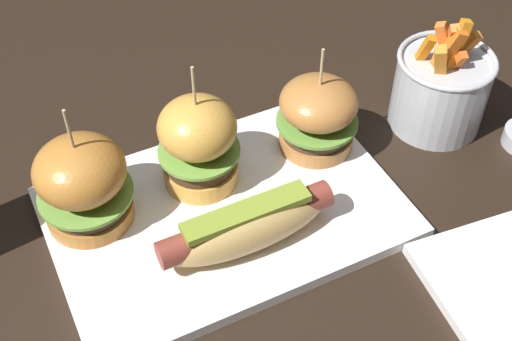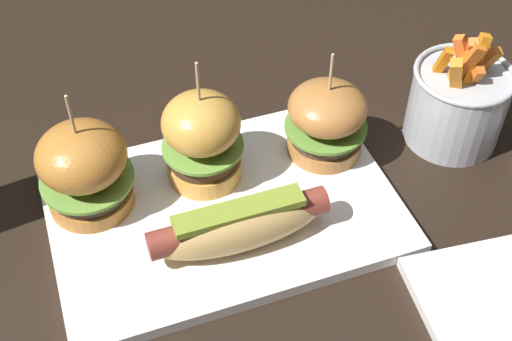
{
  "view_description": "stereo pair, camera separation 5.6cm",
  "coord_description": "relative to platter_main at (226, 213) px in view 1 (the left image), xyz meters",
  "views": [
    {
      "loc": [
        -0.18,
        -0.43,
        0.55
      ],
      "look_at": [
        0.04,
        0.0,
        0.05
      ],
      "focal_mm": 47.88,
      "sensor_mm": 36.0,
      "label": 1
    },
    {
      "loc": [
        -0.13,
        -0.45,
        0.55
      ],
      "look_at": [
        0.04,
        0.0,
        0.05
      ],
      "focal_mm": 47.88,
      "sensor_mm": 36.0,
      "label": 2
    }
  ],
  "objects": [
    {
      "name": "fries_bucket",
      "position": [
        0.29,
        0.03,
        0.04
      ],
      "size": [
        0.11,
        0.11,
        0.14
      ],
      "color": "#B7BABF",
      "rests_on": "ground"
    },
    {
      "name": "slider_left",
      "position": [
        -0.13,
        0.05,
        0.06
      ],
      "size": [
        0.1,
        0.1,
        0.14
      ],
      "color": "#B9742E",
      "rests_on": "platter_main"
    },
    {
      "name": "hot_dog",
      "position": [
        0.0,
        -0.05,
        0.03
      ],
      "size": [
        0.18,
        0.05,
        0.05
      ],
      "color": "tan",
      "rests_on": "platter_main"
    },
    {
      "name": "platter_main",
      "position": [
        0.0,
        0.0,
        0.0
      ],
      "size": [
        0.36,
        0.24,
        0.01
      ],
      "primitive_type": "cube",
      "color": "white",
      "rests_on": "ground"
    },
    {
      "name": "slider_right",
      "position": [
        0.13,
        0.04,
        0.05
      ],
      "size": [
        0.09,
        0.09,
        0.13
      ],
      "color": "#B17237",
      "rests_on": "platter_main"
    },
    {
      "name": "ground_plane",
      "position": [
        0.0,
        0.0,
        -0.01
      ],
      "size": [
        3.0,
        3.0,
        0.0
      ],
      "primitive_type": "plane",
      "color": "black"
    },
    {
      "name": "slider_center",
      "position": [
        -0.01,
        0.05,
        0.06
      ],
      "size": [
        0.09,
        0.09,
        0.15
      ],
      "color": "gold",
      "rests_on": "platter_main"
    }
  ]
}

